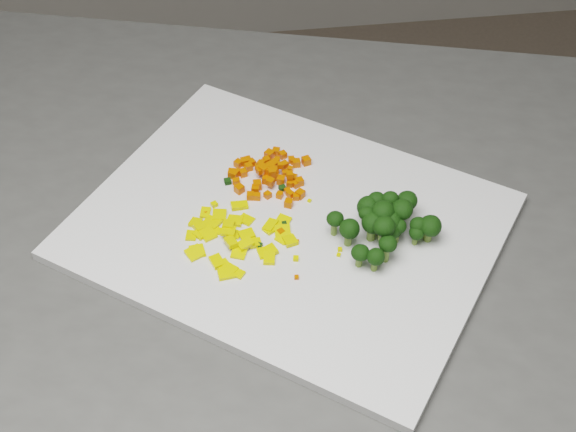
{
  "coord_description": "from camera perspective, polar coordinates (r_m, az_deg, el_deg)",
  "views": [
    {
      "loc": [
        -0.14,
        -0.4,
        1.55
      ],
      "look_at": [
        -0.06,
        0.21,
        0.92
      ],
      "focal_mm": 50.0,
      "sensor_mm": 36.0,
      "label": 1
    }
  ],
  "objects": [
    {
      "name": "stray_bit_11",
      "position": [
        0.9,
        -3.28,
        0.68
      ],
      "size": [
        0.01,
        0.01,
        0.0
      ],
      "primitive_type": "cube",
      "rotation": [
        0.0,
        0.0,
        0.3
      ],
      "color": "yellow",
      "rests_on": "cutting_board"
    },
    {
      "name": "pepper_chunk_34",
      "position": [
        0.89,
        -0.39,
        -0.41
      ],
      "size": [
        0.02,
        0.02,
        0.01
      ],
      "primitive_type": "cube",
      "rotation": [
        0.05,
        -0.1,
        0.97
      ],
      "color": "yellow",
      "rests_on": "pepper_pile"
    },
    {
      "name": "pepper_pile",
      "position": [
        0.86,
        -3.54,
        -1.36
      ],
      "size": [
        0.11,
        0.11,
        0.02
      ],
      "primitive_type": null,
      "color": "yellow",
      "rests_on": "cutting_board"
    },
    {
      "name": "carrot_cube_13",
      "position": [
        0.93,
        -2.01,
        3.4
      ],
      "size": [
        0.01,
        0.01,
        0.01
      ],
      "primitive_type": "cube",
      "rotation": [
        0.0,
        0.0,
        2.15
      ],
      "color": "#E14802",
      "rests_on": "carrot_pile"
    },
    {
      "name": "carrot_cube_4",
      "position": [
        0.92,
        -2.33,
        1.92
      ],
      "size": [
        0.01,
        0.01,
        0.01
      ],
      "primitive_type": "cube",
      "rotation": [
        0.0,
        0.0,
        2.92
      ],
      "color": "#E14802",
      "rests_on": "carrot_pile"
    },
    {
      "name": "carrot_cube_47",
      "position": [
        0.95,
        -2.61,
        3.8
      ],
      "size": [
        0.01,
        0.01,
        0.01
      ],
      "primitive_type": "cube",
      "rotation": [
        0.0,
        0.0,
        2.04
      ],
      "color": "#E14802",
      "rests_on": "carrot_pile"
    },
    {
      "name": "broccoli_floret_3",
      "position": [
        0.84,
        6.78,
        -0.98
      ],
      "size": [
        0.03,
        0.03,
        0.03
      ],
      "primitive_type": null,
      "color": "black",
      "rests_on": "broccoli_pile"
    },
    {
      "name": "carrot_cube_34",
      "position": [
        0.95,
        -3.09,
        3.89
      ],
      "size": [
        0.01,
        0.01,
        0.01
      ],
      "primitive_type": "cube",
      "rotation": [
        0.0,
        0.0,
        0.23
      ],
      "color": "#E14802",
      "rests_on": "carrot_pile"
    },
    {
      "name": "pepper_chunk_25",
      "position": [
        0.88,
        -5.71,
        -1.29
      ],
      "size": [
        0.02,
        0.02,
        0.01
      ],
      "primitive_type": "cube",
      "rotation": [
        0.02,
        -0.11,
        2.02
      ],
      "color": "yellow",
      "rests_on": "pepper_pile"
    },
    {
      "name": "broccoli_floret_23",
      "position": [
        0.84,
        7.02,
        -2.39
      ],
      "size": [
        0.03,
        0.03,
        0.03
      ],
      "primitive_type": null,
      "color": "black",
      "rests_on": "broccoli_pile"
    },
    {
      "name": "carrot_cube_9",
      "position": [
        0.91,
        0.58,
        1.37
      ],
      "size": [
        0.01,
        0.01,
        0.01
      ],
      "primitive_type": "cube",
      "rotation": [
        0.0,
        0.0,
        3.05
      ],
      "color": "#E14802",
      "rests_on": "carrot_pile"
    },
    {
      "name": "carrot_pile",
      "position": [
        0.93,
        -1.06,
        3.28
      ],
      "size": [
        0.1,
        0.1,
        0.03
      ],
      "primitive_type": null,
      "color": "#E14802",
      "rests_on": "cutting_board"
    },
    {
      "name": "broccoli_floret_22",
      "position": [
        0.87,
        9.99,
        -0.96
      ],
      "size": [
        0.03,
        0.03,
        0.03
      ],
      "primitive_type": null,
      "color": "black",
      "rests_on": "broccoli_pile"
    },
    {
      "name": "carrot_cube_5",
      "position": [
        0.92,
        0.57,
        2.28
      ],
      "size": [
        0.01,
        0.01,
        0.01
      ],
      "primitive_type": "cube",
      "rotation": [
        0.0,
        0.0,
        0.5
      ],
      "color": "#E14802",
      "rests_on": "carrot_pile"
    },
    {
      "name": "carrot_cube_15",
      "position": [
        0.96,
        -0.38,
        4.37
      ],
      "size": [
        0.01,
        0.01,
        0.01
      ],
      "primitive_type": "cube",
      "rotation": [
        0.0,
        0.0,
        2.0
      ],
      "color": "#E14802",
      "rests_on": "carrot_pile"
    },
    {
      "name": "carrot_cube_37",
      "position": [
        0.94,
        -0.54,
        3.62
      ],
      "size": [
        0.01,
        0.01,
        0.01
      ],
      "primitive_type": "cube",
      "rotation": [
        0.0,
        0.0,
        3.02
      ],
      "color": "#E14802",
      "rests_on": "carrot_pile"
    },
    {
      "name": "pepper_chunk_22",
      "position": [
        0.88,
        -1.27,
        -0.68
      ],
      "size": [
        0.02,
        0.02,
        0.01
      ],
      "primitive_type": "cube",
      "rotation": [
        -0.12,
        -0.01,
        0.96
      ],
      "color": "yellow",
      "rests_on": "pepper_pile"
    },
    {
      "name": "stray_bit_8",
      "position": [
        0.89,
        3.54,
        -0.06
      ],
      "size": [
        0.01,
        0.01,
        0.0
      ],
      "primitive_type": "cube",
      "rotation": [
        0.0,
        0.0,
        2.42
      ],
      "color": "black",
      "rests_on": "cutting_board"
    },
    {
      "name": "pepper_chunk_12",
      "position": [
        0.87,
        -4.25,
        -1.07
      ],
      "size": [
        0.02,
        0.02,
        0.0
      ],
      "primitive_type": "cube",
      "rotation": [
        -0.0,
        0.09,
        1.3
      ],
      "color": "yellow",
      "rests_on": "pepper_pile"
    },
    {
      "name": "carrot_cube_12",
      "position": [
        0.96,
        -1.53,
        3.97
      ],
      "size": [
        0.01,
        0.01,
        0.01
      ],
      "primitive_type": "cube",
      "rotation": [
        0.0,
        0.0,
        0.3
      ],
      "color": "#E14802",
      "rests_on": "carrot_pile"
    },
    {
      "name": "broccoli_floret_16",
      "position": [
        0.87,
        7.41,
        -1.16
      ],
      "size": [
        0.03,
        0.03,
        0.02
      ],
      "primitive_type": null,
      "color": "black",
      "rests_on": "broccoli_pile"
    },
    {
      "name": "broccoli_floret_20",
      "position": [
        0.86,
        3.31,
        -0.58
      ],
      "size": [
        0.03,
        0.03,
        0.03
      ],
      "primitive_type": null,
      "color": "black",
      "rests_on": "broccoli_pile"
    },
    {
      "name": "carrot_cube_3",
      "position": [
        0.93,
        0.81,
        2.46
      ],
      "size": [
        0.01,
        0.01,
        0.01
      ],
      "primitive_type": "cube",
      "rotation": [
        0.0,
        0.0,
        0.23
      ],
      "color": "#E14802",
      "rests_on": "carrot_pile"
    },
    {
      "name": "carrot_cube_62",
      "position": [
        0.95,
        -1.75,
        3.86
      ],
      "size": [
        0.01,
        0.01,
        0.01
      ],
      "primitive_type": "cube",
      "rotation": [
        0.0,
        0.0,
        0.66
      ],
      "color": "#E14802",
      "rests_on": "carrot_pile"
    },
    {
      "name": "pepper_chunk_33",
      "position": [
        0.89,
        -6.6,
        -0.46
      ],
      "size": [
        0.02,
        0.02,
        0.01
      ],
      "primitive_type": "cube",
      "rotation": [
        -0.01,
        0.14,
        1.13
      ],
      "color": "yellow",
      "rests_on": "pepper_pile"
    },
    {
      "name": "carrot_cube_24",
      "position": [
        0.93,
        -1.47,
        3.27
      ],
      "size": [
        0.01,
        0.01,
        0.01
      ],
      "primitive_type": "cube",
      "rotation": [
        0.0,
        0.0,
        3.06
      ],
      "color": "#E14802",
      "rests_on": "carrot_pile"
    },
    {
      "name": "pepper_chunk_13",
      "position": [
        0.85,
        -3.51,
        -2.63
      ],
      "size": [
        0.02,
        0.02,
        0.01
      ],
      "primitive_type": "cube",
      "rotation": [
        -0.11,
        -0.08,
        2.8
      ],
      "color": "yellow",
      "rests_on": "pepper_pile"
    },
    {
      "name": "carrot_cube_25",
      "position": [
        0.95,
        0.61,
        3.79
      ],
      "size": [
        0.01,
        0.01,
        0.01
      ],
      "primitive_type": "cube",
      "rotation": [
        0.0,
        0.0,
        1.56
      ],
      "color": "#E14802",
      "rests_on": "carrot_pile"
    },
    {
      "name": "pepper_chunk_3",
      "position": [
        0.85,
        -1.68,
        -2.61
      ],
      "size": [
        0.02,
        0.02,
        0.0
      ],
      "primitive_type": "cube",
      "rotation": [
        -0.07,
        -0.02,
        0.17
      ],
      "color": "yellow",
      "rests_on": "pepper_pile"
    },
    {
      "name": "broccoli_floret_13",
      "position": [
        0.86,
        7.15,
        -1.15
      ],
      "size": [
        0.03,
        0.03,
        0.03
      ],
      "primitive_type": null,
      "color": "black",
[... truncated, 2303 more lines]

